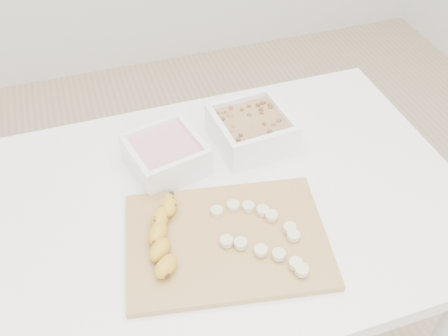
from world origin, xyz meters
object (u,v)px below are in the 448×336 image
object	(u,v)px
bowl_yogurt	(166,154)
bowl_granola	(251,129)
cutting_board	(227,240)
banana	(164,236)
table	(228,227)

from	to	relation	value
bowl_yogurt	bowl_granola	world-z (taller)	bowl_granola
cutting_board	banana	size ratio (longest dim) A/B	2.02
bowl_granola	cutting_board	bearing A→B (deg)	-119.44
cutting_board	bowl_granola	bearing A→B (deg)	60.56
bowl_granola	table	bearing A→B (deg)	-125.05
cutting_board	table	bearing A→B (deg)	69.63
bowl_yogurt	table	bearing A→B (deg)	-53.29
banana	table	bearing A→B (deg)	54.64
table	cutting_board	size ratio (longest dim) A/B	2.63
bowl_yogurt	cutting_board	bearing A→B (deg)	-76.18
table	bowl_granola	xyz separation A→B (m)	(0.11, 0.15, 0.14)
bowl_yogurt	banana	distance (m)	0.22
cutting_board	banana	xyz separation A→B (m)	(-0.11, 0.03, 0.02)
table	cutting_board	xyz separation A→B (m)	(-0.04, -0.11, 0.10)
table	bowl_yogurt	distance (m)	0.21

